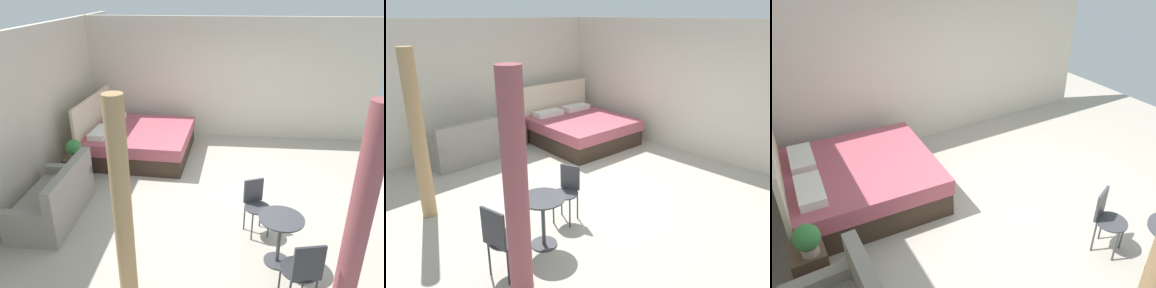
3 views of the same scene
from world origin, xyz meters
The scene contains 7 objects.
ground_plane centered at (0.00, 0.00, -0.01)m, with size 8.49×9.70×0.02m, color #B2A899.
wall_right centered at (2.75, 0.00, 1.39)m, with size 0.12×6.70×2.78m, color beige.
bed centered at (1.41, 1.92, 0.32)m, with size 2.07×2.17×1.27m.
nightstand centered at (0.20, 2.81, 0.24)m, with size 0.43×0.37×0.49m.
potted_plant centered at (0.10, 2.77, 0.69)m, with size 0.28×0.28×0.37m.
vase centered at (0.32, 2.81, 0.58)m, with size 0.10×0.10×0.18m.
cafe_chair_near_window centered at (-1.07, -0.39, 0.50)m, with size 0.48×0.48×0.82m.
Camera 3 is at (-3.17, 2.81, 3.43)m, focal length 34.82 mm.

